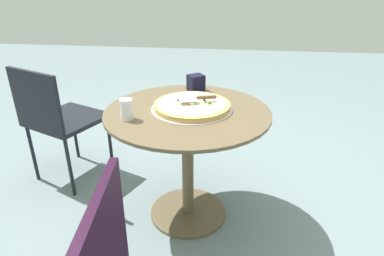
{
  "coord_description": "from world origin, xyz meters",
  "views": [
    {
      "loc": [
        1.65,
        0.23,
        1.37
      ],
      "look_at": [
        -0.02,
        0.02,
        0.58
      ],
      "focal_mm": 30.96,
      "sensor_mm": 36.0,
      "label": 1
    }
  ],
  "objects_px": {
    "patio_table": "(188,140)",
    "patio_chair_near": "(57,116)",
    "pizza_on_tray": "(192,106)",
    "drinking_cup": "(126,109)",
    "napkin_dispenser": "(196,83)",
    "pizza_server": "(198,98)"
  },
  "relations": [
    {
      "from": "patio_table",
      "to": "patio_chair_near",
      "type": "distance_m",
      "value": 0.96
    },
    {
      "from": "pizza_on_tray",
      "to": "napkin_dispenser",
      "type": "distance_m",
      "value": 0.31
    },
    {
      "from": "pizza_on_tray",
      "to": "napkin_dispenser",
      "type": "bearing_deg",
      "value": -177.29
    },
    {
      "from": "patio_table",
      "to": "napkin_dispenser",
      "type": "distance_m",
      "value": 0.41
    },
    {
      "from": "patio_table",
      "to": "napkin_dispenser",
      "type": "relative_size",
      "value": 8.8
    },
    {
      "from": "drinking_cup",
      "to": "napkin_dispenser",
      "type": "height_order",
      "value": "drinking_cup"
    },
    {
      "from": "pizza_on_tray",
      "to": "drinking_cup",
      "type": "bearing_deg",
      "value": -59.65
    },
    {
      "from": "pizza_server",
      "to": "napkin_dispenser",
      "type": "relative_size",
      "value": 2.09
    },
    {
      "from": "drinking_cup",
      "to": "pizza_on_tray",
      "type": "bearing_deg",
      "value": 120.35
    },
    {
      "from": "patio_table",
      "to": "napkin_dispenser",
      "type": "height_order",
      "value": "napkin_dispenser"
    },
    {
      "from": "patio_table",
      "to": "patio_chair_near",
      "type": "bearing_deg",
      "value": -106.19
    },
    {
      "from": "pizza_on_tray",
      "to": "patio_chair_near",
      "type": "distance_m",
      "value": 1.0
    },
    {
      "from": "drinking_cup",
      "to": "patio_chair_near",
      "type": "distance_m",
      "value": 0.81
    },
    {
      "from": "napkin_dispenser",
      "to": "patio_chair_near",
      "type": "bearing_deg",
      "value": 148.6
    },
    {
      "from": "drinking_cup",
      "to": "patio_chair_near",
      "type": "height_order",
      "value": "patio_chair_near"
    },
    {
      "from": "pizza_on_tray",
      "to": "napkin_dispenser",
      "type": "xyz_separation_m",
      "value": [
        -0.31,
        -0.01,
        0.03
      ]
    },
    {
      "from": "napkin_dispenser",
      "to": "patio_chair_near",
      "type": "distance_m",
      "value": 0.97
    },
    {
      "from": "pizza_on_tray",
      "to": "pizza_server",
      "type": "distance_m",
      "value": 0.05
    },
    {
      "from": "drinking_cup",
      "to": "napkin_dispenser",
      "type": "bearing_deg",
      "value": 148.9
    },
    {
      "from": "pizza_server",
      "to": "drinking_cup",
      "type": "height_order",
      "value": "drinking_cup"
    },
    {
      "from": "pizza_server",
      "to": "drinking_cup",
      "type": "distance_m",
      "value": 0.39
    },
    {
      "from": "pizza_on_tray",
      "to": "napkin_dispenser",
      "type": "height_order",
      "value": "napkin_dispenser"
    }
  ]
}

